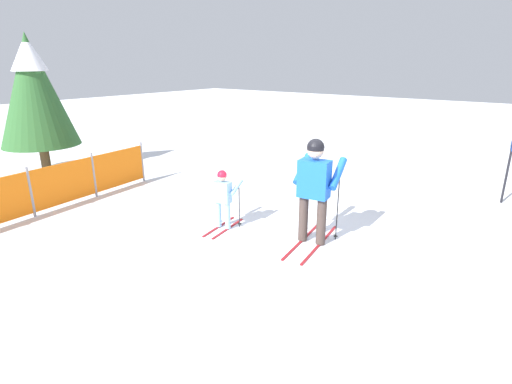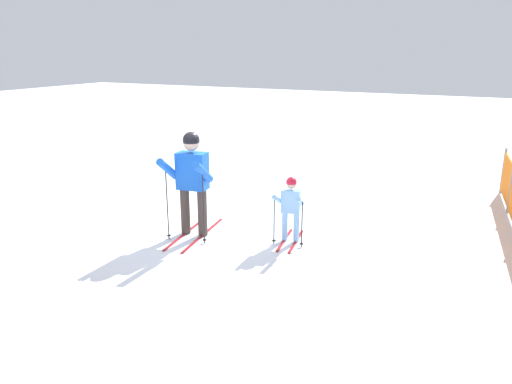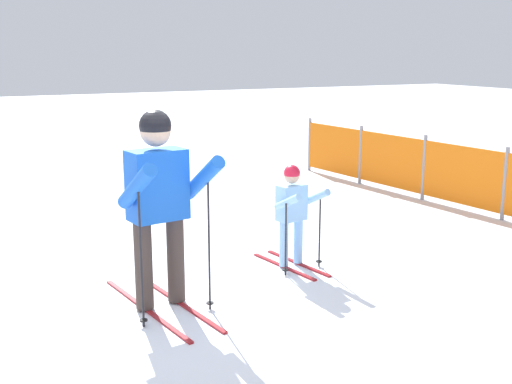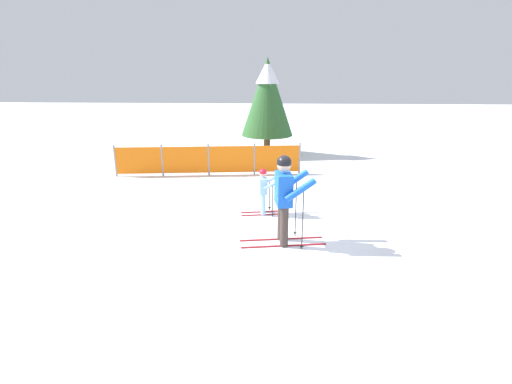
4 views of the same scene
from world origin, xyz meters
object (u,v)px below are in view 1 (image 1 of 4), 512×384
object	(u,v)px
conifer_far	(33,89)
trail_marker	(509,164)
skier_adult	(315,182)
skier_child	(223,194)
safety_fence	(31,192)

from	to	relation	value
conifer_far	trail_marker	distance (m)	11.94
skier_adult	trail_marker	bearing A→B (deg)	-37.14
skier_adult	conifer_far	distance (m)	8.49
skier_child	safety_fence	distance (m)	4.00
safety_fence	skier_adult	bearing A→B (deg)	-65.32
skier_child	trail_marker	world-z (taller)	trail_marker
skier_adult	safety_fence	world-z (taller)	skier_adult
skier_adult	safety_fence	xyz separation A→B (m)	(-2.38, 5.17, -0.59)
skier_adult	trail_marker	distance (m)	5.02
skier_adult	safety_fence	size ratio (longest dim) A/B	0.31
skier_child	conifer_far	distance (m)	6.92
trail_marker	safety_fence	bearing A→B (deg)	131.85
skier_adult	skier_child	size ratio (longest dim) A/B	1.61
skier_adult	trail_marker	world-z (taller)	skier_adult
skier_adult	trail_marker	size ratio (longest dim) A/B	1.26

